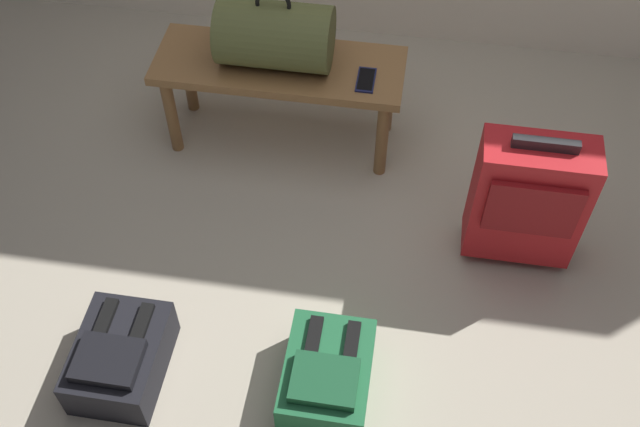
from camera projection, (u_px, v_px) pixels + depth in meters
name	position (u px, v px, depth m)	size (l,w,h in m)	color
ground_plane	(344.00, 288.00, 2.77)	(6.60, 6.60, 0.00)	#B2A893
bench	(280.00, 75.00, 3.00)	(1.00, 0.36, 0.42)	olive
duffel_bag_olive	(275.00, 35.00, 2.85)	(0.44, 0.26, 0.34)	#51562D
cell_phone	(366.00, 80.00, 2.88)	(0.07, 0.14, 0.01)	#191E4C
suitcase_upright_red	(528.00, 199.00, 2.64)	(0.39, 0.21, 0.60)	red
backpack_green	(329.00, 376.00, 2.44)	(0.28, 0.38, 0.21)	#1E6038
backpack_dark	(120.00, 357.00, 2.49)	(0.28, 0.38, 0.21)	black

